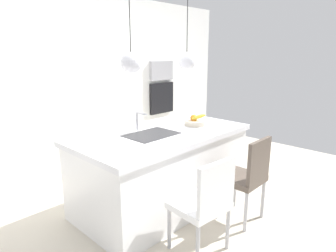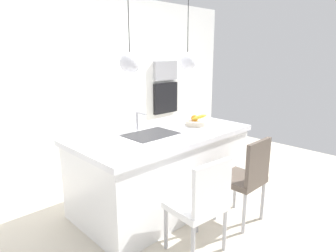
{
  "view_description": "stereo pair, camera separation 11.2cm",
  "coord_description": "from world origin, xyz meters",
  "px_view_note": "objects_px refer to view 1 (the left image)",
  "views": [
    {
      "loc": [
        -2.26,
        -2.27,
        1.75
      ],
      "look_at": [
        0.1,
        0.0,
        0.93
      ],
      "focal_mm": 31.54,
      "sensor_mm": 36.0,
      "label": 1
    },
    {
      "loc": [
        -2.18,
        -2.35,
        1.75
      ],
      "look_at": [
        0.1,
        0.0,
        0.93
      ],
      "focal_mm": 31.54,
      "sensor_mm": 36.0,
      "label": 2
    }
  ],
  "objects_px": {
    "microwave": "(161,71)",
    "chair_near": "(205,201)",
    "oven": "(161,98)",
    "chair_middle": "(247,175)",
    "fruit_bowl": "(195,121)"
  },
  "relations": [
    {
      "from": "oven",
      "to": "fruit_bowl",
      "type": "bearing_deg",
      "value": -122.53
    },
    {
      "from": "fruit_bowl",
      "to": "chair_middle",
      "type": "distance_m",
      "value": 0.93
    },
    {
      "from": "microwave",
      "to": "chair_near",
      "type": "distance_m",
      "value": 3.28
    },
    {
      "from": "fruit_bowl",
      "to": "chair_near",
      "type": "distance_m",
      "value": 1.28
    },
    {
      "from": "oven",
      "to": "chair_near",
      "type": "xyz_separation_m",
      "value": [
        -1.93,
        -2.47,
        -0.43
      ]
    },
    {
      "from": "oven",
      "to": "chair_middle",
      "type": "xyz_separation_m",
      "value": [
        -1.21,
        -2.47,
        -0.41
      ]
    },
    {
      "from": "chair_middle",
      "to": "oven",
      "type": "bearing_deg",
      "value": 63.93
    },
    {
      "from": "microwave",
      "to": "chair_middle",
      "type": "bearing_deg",
      "value": -116.07
    },
    {
      "from": "oven",
      "to": "chair_near",
      "type": "relative_size",
      "value": 0.63
    },
    {
      "from": "oven",
      "to": "chair_middle",
      "type": "bearing_deg",
      "value": -116.07
    },
    {
      "from": "fruit_bowl",
      "to": "microwave",
      "type": "bearing_deg",
      "value": 57.47
    },
    {
      "from": "microwave",
      "to": "chair_middle",
      "type": "relative_size",
      "value": 0.59
    },
    {
      "from": "oven",
      "to": "microwave",
      "type": "bearing_deg",
      "value": 0.0
    },
    {
      "from": "chair_middle",
      "to": "microwave",
      "type": "bearing_deg",
      "value": 63.93
    },
    {
      "from": "fruit_bowl",
      "to": "oven",
      "type": "height_order",
      "value": "oven"
    }
  ]
}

